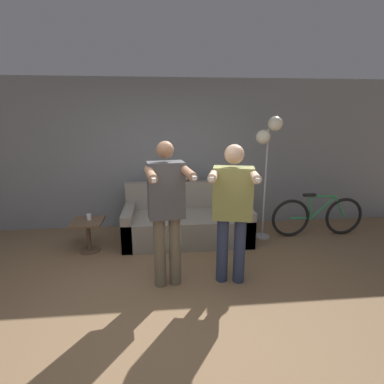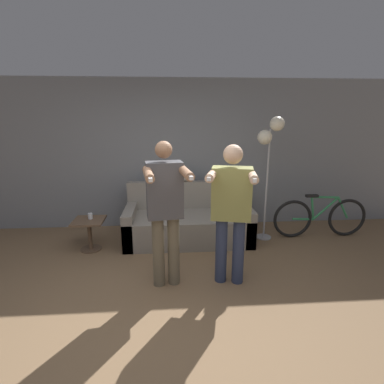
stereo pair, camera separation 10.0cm
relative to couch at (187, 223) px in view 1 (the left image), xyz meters
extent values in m
plane|color=#846647|center=(-0.41, -1.95, -0.28)|extent=(16.00, 16.00, 0.00)
cube|color=gray|center=(-0.41, 0.72, 1.02)|extent=(10.00, 0.05, 2.60)
cube|color=gray|center=(0.00, -0.05, -0.06)|extent=(2.01, 0.92, 0.44)
cube|color=gray|center=(0.00, 0.34, 0.39)|extent=(2.01, 0.14, 0.46)
cube|color=gray|center=(-0.92, -0.05, 0.01)|extent=(0.16, 0.92, 0.58)
cube|color=gray|center=(0.92, -0.05, 0.01)|extent=(0.16, 0.92, 0.58)
cylinder|color=#6B604C|center=(-0.43, -1.34, 0.15)|extent=(0.14, 0.14, 0.86)
cylinder|color=#6B604C|center=(-0.25, -1.31, 0.15)|extent=(0.14, 0.14, 0.86)
cube|color=#4C4C51|center=(-0.34, -1.32, 0.90)|extent=(0.43, 0.27, 0.64)
sphere|color=#9E7051|center=(-0.34, -1.32, 1.35)|extent=(0.19, 0.19, 0.19)
cylinder|color=#9E7051|center=(-0.50, -1.60, 1.14)|extent=(0.16, 0.51, 0.09)
cube|color=white|center=(-0.46, -1.85, 1.14)|extent=(0.05, 0.12, 0.04)
cylinder|color=#9E7051|center=(-0.12, -1.54, 1.14)|extent=(0.16, 0.51, 0.09)
cube|color=white|center=(-0.08, -1.79, 1.14)|extent=(0.05, 0.12, 0.04)
cylinder|color=#2D3856|center=(0.32, -1.30, 0.13)|extent=(0.14, 0.14, 0.82)
cylinder|color=#2D3856|center=(0.52, -1.35, 0.13)|extent=(0.14, 0.14, 0.82)
cube|color=#8C8E4C|center=(0.42, -1.32, 0.84)|extent=(0.49, 0.31, 0.61)
sphere|color=#D8AD8C|center=(0.42, -1.32, 1.29)|extent=(0.22, 0.22, 0.22)
cylinder|color=#D8AD8C|center=(0.16, -1.52, 1.10)|extent=(0.20, 0.51, 0.13)
cube|color=white|center=(0.10, -1.76, 1.12)|extent=(0.06, 0.13, 0.05)
cylinder|color=#D8AD8C|center=(0.58, -1.61, 1.10)|extent=(0.20, 0.51, 0.13)
cube|color=white|center=(0.53, -1.86, 1.12)|extent=(0.06, 0.13, 0.05)
ellipsoid|color=#B7AD9E|center=(-0.08, 0.34, 0.70)|extent=(0.31, 0.15, 0.17)
sphere|color=#B7AD9E|center=(0.05, 0.34, 0.75)|extent=(0.09, 0.09, 0.09)
ellipsoid|color=#B7AD9E|center=(-0.24, 0.37, 0.64)|extent=(0.17, 0.04, 0.04)
cone|color=#B7AD9E|center=(0.04, 0.33, 0.79)|extent=(0.03, 0.03, 0.03)
cone|color=#B7AD9E|center=(0.04, 0.36, 0.79)|extent=(0.03, 0.03, 0.03)
cylinder|color=#B2B2B7|center=(1.26, -0.04, -0.27)|extent=(0.25, 0.25, 0.02)
cylinder|color=#B2B2B7|center=(1.26, -0.04, 0.61)|extent=(0.03, 0.03, 1.78)
sphere|color=white|center=(1.36, -0.04, 1.58)|extent=(0.22, 0.22, 0.22)
sphere|color=white|center=(1.18, -0.04, 1.38)|extent=(0.22, 0.22, 0.22)
cylinder|color=brown|center=(-1.51, -0.29, -0.27)|extent=(0.31, 0.31, 0.02)
cylinder|color=brown|center=(-1.51, -0.29, -0.06)|extent=(0.06, 0.06, 0.45)
cube|color=brown|center=(-1.51, -0.29, 0.18)|extent=(0.45, 0.45, 0.03)
cylinder|color=silver|center=(-1.49, -0.25, 0.24)|extent=(0.07, 0.07, 0.09)
torus|color=black|center=(2.67, -0.05, 0.04)|extent=(0.65, 0.05, 0.65)
torus|color=black|center=(1.73, -0.05, 0.04)|extent=(0.65, 0.05, 0.65)
cylinder|color=#338E56|center=(2.28, -0.05, 0.21)|extent=(0.41, 0.04, 0.40)
cylinder|color=#338E56|center=(2.05, -0.05, 0.22)|extent=(0.10, 0.04, 0.39)
cylinder|color=#338E56|center=(2.25, -0.05, 0.40)|extent=(0.45, 0.04, 0.05)
cylinder|color=#338E56|center=(1.91, -0.05, 0.03)|extent=(0.36, 0.04, 0.05)
cylinder|color=#338E56|center=(2.57, -0.05, 0.22)|extent=(0.23, 0.04, 0.37)
cube|color=black|center=(2.02, -0.05, 0.43)|extent=(0.20, 0.07, 0.04)
camera|label=1|loc=(-0.37, -4.59, 1.73)|focal=28.00mm
camera|label=2|loc=(-0.27, -4.59, 1.73)|focal=28.00mm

